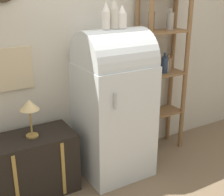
{
  "coord_description": "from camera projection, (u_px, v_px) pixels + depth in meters",
  "views": [
    {
      "loc": [
        -1.48,
        -2.23,
        1.86
      ],
      "look_at": [
        -0.02,
        0.24,
        0.82
      ],
      "focal_mm": 50.0,
      "sensor_mm": 36.0,
      "label": 1
    }
  ],
  "objects": [
    {
      "name": "ground_plane",
      "position": [
        126.0,
        181.0,
        3.14
      ],
      "size": [
        12.0,
        12.0,
        0.0
      ],
      "primitive_type": "plane",
      "color": "#7A664C"
    },
    {
      "name": "wall_back",
      "position": [
        96.0,
        38.0,
        3.14
      ],
      "size": [
        7.0,
        0.09,
        2.7
      ],
      "color": "beige",
      "rests_on": "ground_plane"
    },
    {
      "name": "refrigerator",
      "position": [
        114.0,
        102.0,
        3.07
      ],
      "size": [
        0.66,
        0.65,
        1.49
      ],
      "color": "silver",
      "rests_on": "ground_plane"
    },
    {
      "name": "suitcase_trunk",
      "position": [
        33.0,
        165.0,
        2.89
      ],
      "size": [
        0.77,
        0.43,
        0.58
      ],
      "color": "black",
      "rests_on": "ground_plane"
    },
    {
      "name": "shelf_unit",
      "position": [
        162.0,
        63.0,
        3.44
      ],
      "size": [
        0.57,
        0.28,
        1.87
      ],
      "color": "olive",
      "rests_on": "ground_plane"
    },
    {
      "name": "vase_left",
      "position": [
        106.0,
        16.0,
        2.74
      ],
      "size": [
        0.07,
        0.07,
        0.24
      ],
      "color": "white",
      "rests_on": "refrigerator"
    },
    {
      "name": "vase_center",
      "position": [
        114.0,
        14.0,
        2.78
      ],
      "size": [
        0.08,
        0.08,
        0.28
      ],
      "color": "beige",
      "rests_on": "refrigerator"
    },
    {
      "name": "vase_right",
      "position": [
        122.0,
        17.0,
        2.82
      ],
      "size": [
        0.09,
        0.09,
        0.21
      ],
      "color": "white",
      "rests_on": "refrigerator"
    },
    {
      "name": "desk_lamp",
      "position": [
        29.0,
        107.0,
        2.69
      ],
      "size": [
        0.17,
        0.17,
        0.35
      ],
      "color": "#AD8942",
      "rests_on": "suitcase_trunk"
    }
  ]
}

